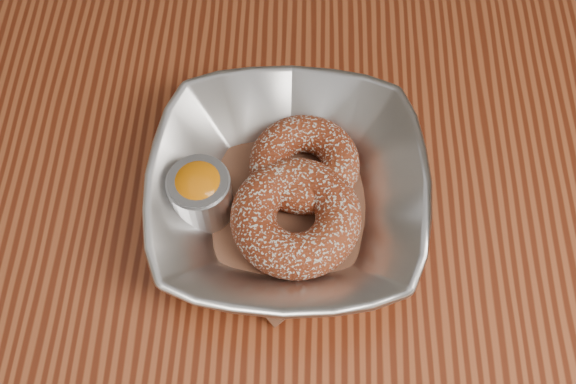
{
  "coord_description": "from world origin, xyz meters",
  "views": [
    {
      "loc": [
        -0.01,
        -0.26,
        1.24
      ],
      "look_at": [
        -0.02,
        -0.01,
        0.78
      ],
      "focal_mm": 42.0,
      "sensor_mm": 36.0,
      "label": 1
    }
  ],
  "objects_px": {
    "serving_bowl": "(288,194)",
    "ramekin": "(200,193)",
    "donut_back": "(304,164)",
    "donut_front": "(296,217)",
    "table": "(306,251)"
  },
  "relations": [
    {
      "from": "serving_bowl",
      "to": "donut_front",
      "type": "bearing_deg",
      "value": -72.06
    },
    {
      "from": "serving_bowl",
      "to": "ramekin",
      "type": "height_order",
      "value": "ramekin"
    },
    {
      "from": "serving_bowl",
      "to": "donut_back",
      "type": "xyz_separation_m",
      "value": [
        0.01,
        0.03,
        -0.0
      ]
    },
    {
      "from": "table",
      "to": "serving_bowl",
      "type": "relative_size",
      "value": 5.55
    },
    {
      "from": "donut_front",
      "to": "serving_bowl",
      "type": "bearing_deg",
      "value": 107.94
    },
    {
      "from": "donut_back",
      "to": "donut_front",
      "type": "height_order",
      "value": "donut_front"
    },
    {
      "from": "serving_bowl",
      "to": "table",
      "type": "bearing_deg",
      "value": 22.48
    },
    {
      "from": "donut_back",
      "to": "donut_front",
      "type": "bearing_deg",
      "value": -96.5
    },
    {
      "from": "donut_back",
      "to": "donut_front",
      "type": "relative_size",
      "value": 0.88
    },
    {
      "from": "serving_bowl",
      "to": "donut_back",
      "type": "distance_m",
      "value": 0.03
    },
    {
      "from": "table",
      "to": "donut_back",
      "type": "relative_size",
      "value": 13.48
    },
    {
      "from": "serving_bowl",
      "to": "donut_back",
      "type": "bearing_deg",
      "value": 66.73
    },
    {
      "from": "ramekin",
      "to": "donut_back",
      "type": "bearing_deg",
      "value": 23.04
    },
    {
      "from": "donut_front",
      "to": "table",
      "type": "bearing_deg",
      "value": 69.18
    },
    {
      "from": "table",
      "to": "donut_back",
      "type": "distance_m",
      "value": 0.13
    }
  ]
}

